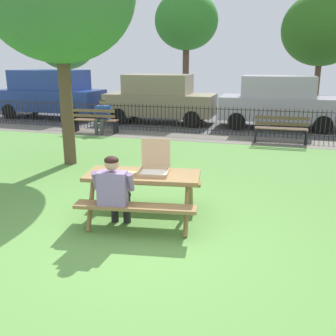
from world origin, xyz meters
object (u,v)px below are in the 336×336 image
parked_car_left (51,93)px  parked_car_right (279,101)px  park_bench_left (95,121)px  person_on_park_bench (102,114)px  adult_at_table (114,190)px  far_tree_center (322,29)px  picnic_table_foreground (143,184)px  park_bench_center (281,130)px  pizza_box_open (154,165)px  parked_car_center (160,98)px  far_tree_midleft (186,21)px  far_tree_left (65,42)px  pizza_slice_on_table (128,172)px

parked_car_left → parked_car_right: (9.73, -0.00, -0.09)m
park_bench_left → person_on_park_bench: person_on_park_bench is taller
adult_at_table → far_tree_center: (4.10, 16.41, 3.31)m
picnic_table_foreground → far_tree_center: bearing=76.4°
park_bench_left → park_bench_center: same height
park_bench_center → person_on_park_bench: size_ratio=1.35×
pizza_box_open → adult_at_table: bearing=-121.5°
park_bench_left → far_tree_center: bearing=48.7°
pizza_box_open → parked_car_right: 9.58m
picnic_table_foreground → far_tree_center: far_tree_center is taller
pizza_box_open → parked_car_left: bearing=129.9°
person_on_park_bench → parked_car_center: 3.08m
person_on_park_bench → far_tree_midleft: (0.83, 9.13, 3.85)m
pizza_box_open → far_tree_left: far_tree_left is taller
picnic_table_foreground → person_on_park_bench: bearing=120.2°
adult_at_table → parked_car_right: 10.32m
park_bench_left → picnic_table_foreground: bearing=-58.0°
parked_car_right → far_tree_center: 7.23m
park_bench_left → person_on_park_bench: size_ratio=1.36×
person_on_park_bench → far_tree_center: far_tree_center is taller
pizza_box_open → person_on_park_bench: bearing=121.6°
pizza_box_open → far_tree_midleft: bearing=101.6°
park_bench_left → parked_car_center: size_ratio=0.37×
picnic_table_foreground → parked_car_left: (-7.70, 9.52, 0.50)m
park_bench_left → pizza_box_open: bearing=-56.6°
park_bench_center → far_tree_midleft: bearing=119.7°
pizza_slice_on_table → park_bench_left: size_ratio=0.15×
parked_car_center → parked_car_left: bearing=180.0°
pizza_slice_on_table → parked_car_center: bearing=104.1°
parked_car_right → far_tree_midleft: far_tree_midleft is taller
park_bench_left → far_tree_midleft: size_ratio=0.27×
picnic_table_foreground → park_bench_left: park_bench_left is taller
park_bench_center → person_on_park_bench: person_on_park_bench is taller
pizza_slice_on_table → parked_car_right: parked_car_right is taller
pizza_box_open → park_bench_center: (1.99, 6.59, -0.48)m
parked_car_left → far_tree_center: bearing=28.8°
far_tree_center → parked_car_left: bearing=-151.2°
far_tree_left → parked_car_left: bearing=-66.0°
park_bench_left → parked_car_right: 6.84m
park_bench_center → far_tree_center: 9.96m
pizza_slice_on_table → person_on_park_bench: bearing=118.6°
parked_car_left → parked_car_center: parked_car_left is taller
adult_at_table → parked_car_center: size_ratio=0.27×
picnic_table_foreground → park_bench_center: (2.14, 6.72, -0.18)m
person_on_park_bench → far_tree_center: bearing=49.6°
pizza_slice_on_table → far_tree_left: size_ratio=0.05×
far_tree_midleft → parked_car_left: bearing=-126.0°
far_tree_left → adult_at_table: bearing=-57.9°
park_bench_center → far_tree_left: bearing=144.2°
far_tree_left → pizza_slice_on_table: bearing=-57.1°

